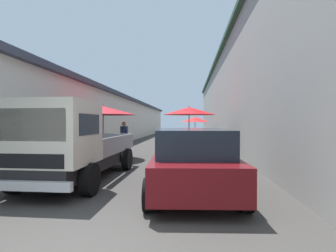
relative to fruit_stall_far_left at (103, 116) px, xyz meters
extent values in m
plane|color=#3D3A38|center=(5.34, -2.40, -1.87)|extent=(90.00, 90.00, 0.00)
cube|color=beige|center=(7.59, 4.71, -0.15)|extent=(49.50, 7.00, 3.44)
cube|color=#383D4C|center=(7.59, 4.71, 1.69)|extent=(49.80, 7.50, 0.24)
cube|color=gray|center=(7.59, -9.51, 1.38)|extent=(49.50, 7.00, 6.50)
cube|color=#284C38|center=(7.59, -9.51, 4.76)|extent=(49.80, 7.50, 0.24)
cylinder|color=#9E9EA3|center=(0.02, -0.02, -0.71)|extent=(0.06, 0.06, 2.31)
cone|color=red|center=(0.02, -0.02, 0.25)|extent=(2.84, 2.84, 0.38)
sphere|color=#9E9EA3|center=(0.02, -0.02, 0.48)|extent=(0.07, 0.07, 0.07)
cube|color=#9E7547|center=(-0.10, 0.14, -1.48)|extent=(0.89, 0.75, 0.78)
sphere|color=orange|center=(-0.19, 0.25, -1.04)|extent=(0.09, 0.09, 0.09)
sphere|color=orange|center=(-0.10, 0.16, -1.04)|extent=(0.09, 0.09, 0.09)
sphere|color=orange|center=(0.21, 0.07, -1.04)|extent=(0.09, 0.09, 0.09)
sphere|color=orange|center=(-0.08, 0.26, -1.04)|extent=(0.09, 0.09, 0.09)
sphere|color=orange|center=(-0.25, -0.08, -0.99)|extent=(0.09, 0.09, 0.09)
cylinder|color=#9E9EA3|center=(11.14, -4.22, -0.83)|extent=(0.06, 0.06, 2.07)
cone|color=red|center=(11.14, -4.22, -0.02)|extent=(2.43, 2.43, 0.44)
sphere|color=#9E9EA3|center=(11.14, -4.22, 0.24)|extent=(0.07, 0.07, 0.07)
cube|color=brown|center=(10.99, -4.40, -1.44)|extent=(0.89, 0.76, 0.84)
sphere|color=orange|center=(11.25, -4.59, -0.98)|extent=(0.09, 0.09, 0.09)
sphere|color=orange|center=(11.28, -4.31, -0.98)|extent=(0.09, 0.09, 0.09)
sphere|color=orange|center=(10.73, -4.43, -0.98)|extent=(0.09, 0.09, 0.09)
sphere|color=orange|center=(11.28, -4.63, -0.98)|extent=(0.09, 0.09, 0.09)
sphere|color=orange|center=(10.79, -4.38, -0.98)|extent=(0.09, 0.09, 0.09)
cylinder|color=#9E9EA3|center=(2.32, -3.75, -0.67)|extent=(0.06, 0.06, 2.39)
cone|color=red|center=(2.32, -3.75, 0.32)|extent=(2.65, 2.65, 0.39)
sphere|color=#9E9EA3|center=(2.32, -3.75, 0.56)|extent=(0.07, 0.07, 0.07)
cube|color=#9E7547|center=(2.13, -3.87, -1.45)|extent=(0.86, 0.70, 0.83)
sphere|color=orange|center=(1.97, -4.06, -0.99)|extent=(0.09, 0.09, 0.09)
sphere|color=orange|center=(2.39, -4.12, -0.99)|extent=(0.09, 0.09, 0.09)
sphere|color=orange|center=(1.97, -4.00, -0.93)|extent=(0.09, 0.09, 0.09)
sphere|color=orange|center=(2.14, -3.79, -0.99)|extent=(0.09, 0.09, 0.09)
sphere|color=orange|center=(2.35, -4.07, -0.99)|extent=(0.09, 0.09, 0.09)
sphere|color=orange|center=(1.96, -3.99, -0.99)|extent=(0.09, 0.09, 0.09)
cube|color=#600F14|center=(-4.93, -3.85, -1.30)|extent=(4.00, 1.95, 0.64)
cube|color=#19232D|center=(-5.08, -3.86, -0.70)|extent=(2.43, 1.65, 0.56)
cube|color=black|center=(-3.02, -3.74, -1.52)|extent=(0.20, 1.65, 0.20)
cube|color=silver|center=(-3.03, -3.15, -1.24)|extent=(0.07, 0.24, 0.14)
cube|color=silver|center=(-2.96, -4.32, -1.24)|extent=(0.07, 0.24, 0.14)
cylinder|color=black|center=(-3.65, -2.91, -1.57)|extent=(0.61, 0.24, 0.60)
cylinder|color=black|center=(-3.55, -4.63, -1.57)|extent=(0.61, 0.24, 0.60)
cylinder|color=black|center=(-6.30, -3.07, -1.57)|extent=(0.61, 0.24, 0.60)
cylinder|color=black|center=(-6.20, -4.79, -1.57)|extent=(0.61, 0.24, 0.60)
cube|color=black|center=(-3.81, -0.79, -1.37)|extent=(4.82, 1.54, 0.36)
cube|color=beige|center=(-5.44, -0.76, -0.49)|extent=(1.56, 1.77, 1.40)
cube|color=#19232D|center=(-6.18, -0.75, -0.31)|extent=(0.08, 1.47, 0.63)
cube|color=#19232D|center=(-5.44, -0.76, -0.31)|extent=(1.07, 1.79, 0.45)
cube|color=black|center=(-6.19, -0.75, -1.01)|extent=(0.08, 1.40, 0.28)
cube|color=silver|center=(-6.27, -0.75, -1.47)|extent=(0.15, 1.75, 0.18)
cube|color=gray|center=(-3.00, -1.62, -0.94)|extent=(3.16, 0.11, 0.50)
cube|color=gray|center=(-2.98, 0.02, -0.94)|extent=(3.16, 0.11, 0.50)
cube|color=gray|center=(-1.44, -0.82, -0.94)|extent=(0.08, 1.65, 0.50)
cylinder|color=black|center=(-5.45, -1.64, -1.51)|extent=(0.72, 0.23, 0.72)
cylinder|color=black|center=(-5.43, 0.11, -1.51)|extent=(0.72, 0.23, 0.72)
cylinder|color=black|center=(-2.38, -1.68, -1.51)|extent=(0.72, 0.23, 0.72)
cylinder|color=black|center=(-2.36, 0.07, -1.51)|extent=(0.72, 0.23, 0.72)
cylinder|color=navy|center=(0.97, -0.73, -1.46)|extent=(0.14, 0.14, 0.81)
cylinder|color=navy|center=(1.10, -0.63, -1.46)|extent=(0.14, 0.14, 0.81)
cube|color=#33518C|center=(1.04, -0.68, -0.76)|extent=(0.49, 0.45, 0.61)
sphere|color=tan|center=(1.04, -0.68, -0.34)|extent=(0.22, 0.22, 0.22)
cylinder|color=#33518C|center=(0.81, -0.86, -0.73)|extent=(0.08, 0.08, 0.55)
cylinder|color=#33518C|center=(1.26, -0.51, -0.73)|extent=(0.08, 0.08, 0.55)
cylinder|color=black|center=(4.47, -4.71, -1.65)|extent=(0.45, 0.17, 0.44)
cylinder|color=black|center=(3.24, -4.49, -1.65)|extent=(0.45, 0.19, 0.44)
cube|color=#3359A5|center=(3.80, -4.59, -1.60)|extent=(0.94, 0.44, 0.08)
ellipsoid|color=black|center=(3.51, -4.53, -1.23)|extent=(0.60, 0.36, 0.20)
cube|color=#3359A5|center=(4.42, -4.70, -1.20)|extent=(0.19, 0.34, 0.56)
cylinder|color=silver|center=(4.35, -4.69, -1.10)|extent=(0.28, 0.11, 0.68)
cylinder|color=black|center=(4.27, -4.67, -0.75)|extent=(0.55, 0.13, 0.04)
camera|label=1|loc=(-10.81, -3.81, -0.27)|focal=27.27mm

